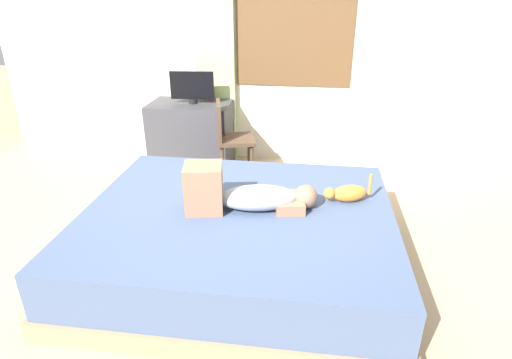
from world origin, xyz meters
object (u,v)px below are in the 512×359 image
object	(u,v)px
cup	(210,96)
chair_by_desk	(229,135)
desk	(192,135)
person_lying	(244,194)
cat	(347,193)
tv_monitor	(192,87)
bed	(239,238)

from	to	relation	value
cup	chair_by_desk	xyz separation A→B (m)	(0.32, -0.53, -0.28)
desk	chair_by_desk	distance (m)	0.64
person_lying	desk	world-z (taller)	person_lying
cat	cup	bearing A→B (deg)	128.99
chair_by_desk	tv_monitor	bearing A→B (deg)	142.66
bed	person_lying	bearing A→B (deg)	25.56
person_lying	cup	world-z (taller)	cup
bed	cat	distance (m)	0.86
bed	person_lying	xyz separation A→B (m)	(0.04, 0.02, 0.35)
tv_monitor	chair_by_desk	xyz separation A→B (m)	(0.47, -0.36, -0.41)
cup	person_lying	bearing A→B (deg)	-70.14
cat	chair_by_desk	size ratio (longest dim) A/B	0.41
person_lying	cat	size ratio (longest dim) A/B	2.70
cat	desk	xyz separation A→B (m)	(-1.65, 1.63, -0.17)
cat	chair_by_desk	xyz separation A→B (m)	(-1.14, 1.27, -0.03)
tv_monitor	chair_by_desk	bearing A→B (deg)	-37.34
person_lying	tv_monitor	distance (m)	2.06
desk	chair_by_desk	bearing A→B (deg)	-35.02
person_lying	desk	size ratio (longest dim) A/B	1.05
person_lying	cat	world-z (taller)	person_lying
cup	bed	bearing A→B (deg)	-71.37
desk	tv_monitor	world-z (taller)	tv_monitor
bed	desk	size ratio (longest dim) A/B	2.50
desk	chair_by_desk	world-z (taller)	chair_by_desk
person_lying	chair_by_desk	size ratio (longest dim) A/B	1.10
tv_monitor	cup	size ratio (longest dim) A/B	4.88
cat	bed	bearing A→B (deg)	-163.35
cup	chair_by_desk	world-z (taller)	chair_by_desk
tv_monitor	bed	bearing A→B (deg)	-65.88
bed	cup	distance (m)	2.21
person_lying	cat	bearing A→B (deg)	16.10
cat	cup	size ratio (longest dim) A/B	3.54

